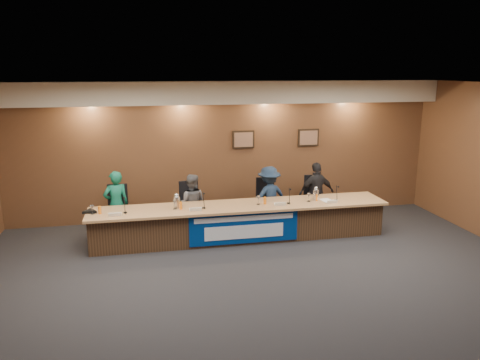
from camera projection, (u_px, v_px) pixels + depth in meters
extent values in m
plane|color=black|center=(270.00, 290.00, 7.50)|extent=(10.00, 10.00, 0.00)
cube|color=silver|center=(273.00, 88.00, 6.75)|extent=(10.00, 8.00, 0.04)
cube|color=brown|center=(226.00, 150.00, 10.94)|extent=(10.00, 0.04, 3.20)
cube|color=beige|center=(228.00, 92.00, 10.39)|extent=(10.00, 0.50, 0.50)
cube|color=#402919|center=(240.00, 223.00, 9.70)|extent=(6.00, 0.80, 0.70)
cube|color=#AC7D4F|center=(241.00, 206.00, 9.57)|extent=(6.10, 0.95, 0.05)
cube|color=navy|center=(244.00, 228.00, 9.30)|extent=(2.20, 0.02, 0.65)
cube|color=silver|center=(244.00, 218.00, 9.24)|extent=(2.00, 0.01, 0.10)
cube|color=silver|center=(244.00, 232.00, 9.31)|extent=(1.60, 0.01, 0.28)
cube|color=black|center=(243.00, 140.00, 10.93)|extent=(0.52, 0.04, 0.42)
cube|color=black|center=(308.00, 138.00, 11.24)|extent=(0.52, 0.04, 0.42)
imported|color=#0E5842|center=(116.00, 205.00, 9.72)|extent=(0.60, 0.48, 1.43)
imported|color=#535358|center=(192.00, 203.00, 10.04)|extent=(0.72, 0.61, 1.29)
imported|color=#14243C|center=(269.00, 197.00, 10.36)|extent=(1.00, 0.74, 1.38)
imported|color=black|center=(316.00, 194.00, 10.57)|extent=(0.86, 0.39, 1.43)
cube|color=black|center=(117.00, 214.00, 9.87)|extent=(0.52, 0.52, 0.08)
cube|color=black|center=(191.00, 209.00, 10.17)|extent=(0.54, 0.54, 0.08)
cube|color=black|center=(268.00, 205.00, 10.51)|extent=(0.50, 0.50, 0.08)
cube|color=black|center=(314.00, 202.00, 10.72)|extent=(0.54, 0.54, 0.08)
cube|color=white|center=(115.00, 214.00, 8.81)|extent=(0.24, 0.08, 0.10)
cylinder|color=black|center=(125.00, 212.00, 9.03)|extent=(0.07, 0.07, 0.02)
cylinder|color=orange|center=(100.00, 210.00, 8.96)|extent=(0.06, 0.06, 0.15)
cylinder|color=silver|center=(92.00, 210.00, 8.93)|extent=(0.08, 0.08, 0.18)
cube|color=white|center=(196.00, 209.00, 9.13)|extent=(0.24, 0.08, 0.10)
cylinder|color=black|center=(204.00, 208.00, 9.33)|extent=(0.07, 0.07, 0.02)
cylinder|color=orange|center=(181.00, 206.00, 9.25)|extent=(0.06, 0.06, 0.15)
cylinder|color=silver|center=(175.00, 205.00, 9.25)|extent=(0.08, 0.08, 0.18)
cube|color=white|center=(281.00, 204.00, 9.49)|extent=(0.24, 0.08, 0.10)
cylinder|color=black|center=(289.00, 203.00, 9.65)|extent=(0.07, 0.07, 0.02)
cylinder|color=orange|center=(265.00, 201.00, 9.61)|extent=(0.06, 0.06, 0.15)
cylinder|color=silver|center=(258.00, 200.00, 9.57)|extent=(0.08, 0.08, 0.18)
cube|color=white|center=(332.00, 201.00, 9.66)|extent=(0.24, 0.08, 0.10)
cylinder|color=black|center=(336.00, 200.00, 9.86)|extent=(0.07, 0.07, 0.02)
cylinder|color=orange|center=(316.00, 197.00, 9.85)|extent=(0.06, 0.06, 0.15)
cylinder|color=silver|center=(309.00, 197.00, 9.79)|extent=(0.08, 0.08, 0.18)
cylinder|color=silver|center=(177.00, 202.00, 9.35)|extent=(0.13, 0.13, 0.23)
cylinder|color=silver|center=(316.00, 195.00, 9.87)|extent=(0.12, 0.12, 0.24)
cylinder|color=black|center=(90.00, 211.00, 9.05)|extent=(0.32, 0.32, 0.05)
cube|color=white|center=(327.00, 200.00, 9.89)|extent=(0.26, 0.33, 0.01)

